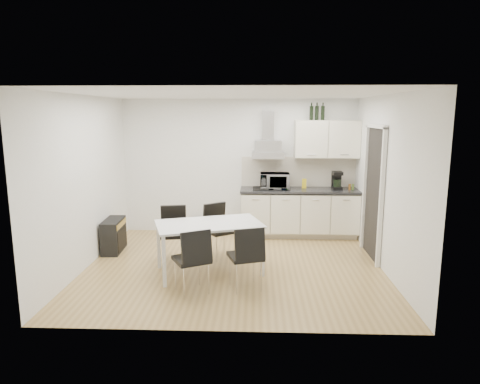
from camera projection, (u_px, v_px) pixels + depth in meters
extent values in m
plane|color=tan|center=(234.00, 266.00, 6.61)|extent=(4.50, 4.50, 0.00)
cube|color=white|center=(239.00, 167.00, 8.33)|extent=(4.50, 0.10, 2.60)
cube|color=white|center=(223.00, 215.00, 4.40)|extent=(4.50, 0.10, 2.60)
cube|color=white|center=(85.00, 182.00, 6.45)|extent=(0.10, 4.00, 2.60)
cube|color=white|center=(386.00, 184.00, 6.28)|extent=(0.10, 4.00, 2.60)
plane|color=white|center=(233.00, 94.00, 6.13)|extent=(4.50, 4.50, 0.00)
cube|color=white|center=(373.00, 194.00, 6.87)|extent=(0.08, 1.04, 2.10)
cube|color=beige|center=(298.00, 233.00, 8.26)|extent=(2.16, 0.52, 0.10)
cube|color=beige|center=(299.00, 212.00, 8.14)|extent=(2.20, 0.60, 0.76)
cube|color=#27282A|center=(299.00, 190.00, 8.06)|extent=(2.22, 0.64, 0.04)
cube|color=beige|center=(298.00, 172.00, 8.29)|extent=(2.20, 0.02, 0.58)
cube|color=beige|center=(327.00, 139.00, 8.00)|extent=(1.20, 0.35, 0.70)
cube|color=silver|center=(268.00, 150.00, 8.03)|extent=(0.60, 0.46, 0.30)
cube|color=silver|center=(268.00, 125.00, 8.06)|extent=(0.22, 0.20, 0.55)
imported|color=silver|center=(275.00, 179.00, 8.03)|extent=(0.54, 0.30, 0.37)
cube|color=yellow|center=(304.00, 183.00, 8.14)|extent=(0.08, 0.04, 0.18)
cylinder|color=brown|center=(350.00, 187.00, 7.97)|extent=(0.04, 0.04, 0.11)
cylinder|color=#4C6626|center=(353.00, 187.00, 7.97)|extent=(0.04, 0.04, 0.11)
cylinder|color=black|center=(311.00, 111.00, 7.92)|extent=(0.07, 0.07, 0.32)
cylinder|color=black|center=(317.00, 111.00, 7.91)|extent=(0.07, 0.07, 0.32)
cylinder|color=black|center=(323.00, 111.00, 7.91)|extent=(0.07, 0.07, 0.32)
cube|color=white|center=(209.00, 224.00, 6.24)|extent=(1.70, 1.29, 0.03)
cube|color=white|center=(164.00, 262.00, 5.76)|extent=(0.06, 0.06, 0.72)
cube|color=white|center=(263.00, 252.00, 6.14)|extent=(0.06, 0.06, 0.72)
cube|color=white|center=(159.00, 245.00, 6.48)|extent=(0.06, 0.06, 0.72)
cube|color=white|center=(247.00, 238.00, 6.86)|extent=(0.06, 0.06, 0.72)
cube|color=black|center=(114.00, 235.00, 7.29)|extent=(0.32, 0.68, 0.56)
cube|color=gold|center=(121.00, 224.00, 7.24)|extent=(0.05, 0.60, 0.09)
cube|color=black|center=(198.00, 225.00, 8.48)|extent=(0.17, 0.15, 0.28)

